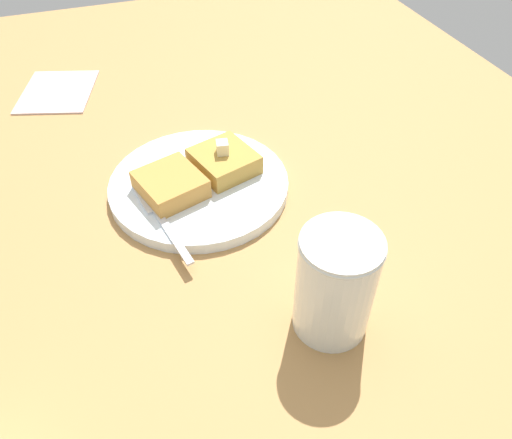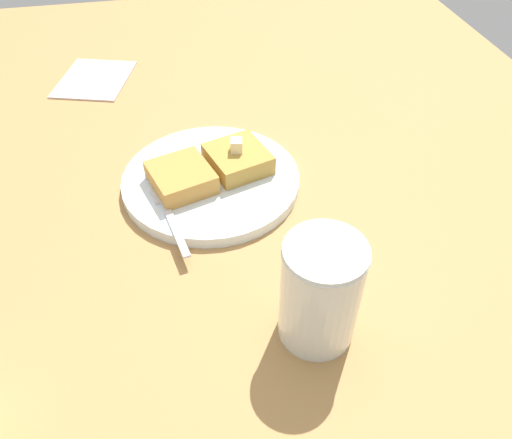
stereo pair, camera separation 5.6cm
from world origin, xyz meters
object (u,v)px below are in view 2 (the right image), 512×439
at_px(plate, 211,180).
at_px(fork, 166,207).
at_px(napkin, 95,79).
at_px(syrup_jar, 320,297).

bearing_deg(plate, fork, 39.45).
bearing_deg(napkin, plate, 116.47).
xyz_separation_m(plate, napkin, (0.16, -0.33, -0.01)).
relative_size(fork, napkin, 1.12).
height_order(plate, fork, fork).
distance_m(plate, fork, 0.08).
relative_size(plate, syrup_jar, 1.98).
relative_size(plate, napkin, 1.67).
bearing_deg(syrup_jar, fork, -55.41).
distance_m(fork, napkin, 0.40).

